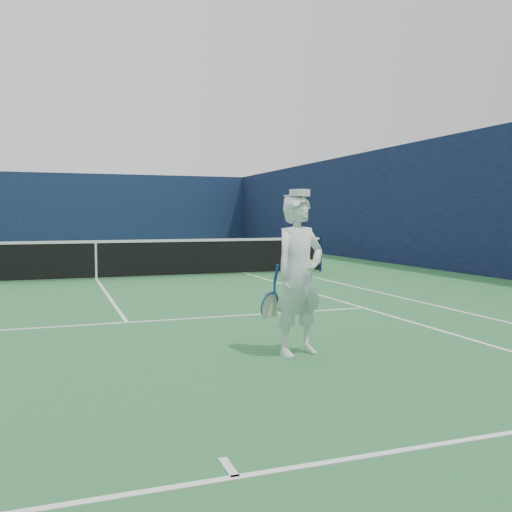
# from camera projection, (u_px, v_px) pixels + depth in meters

# --- Properties ---
(ground) EXTENTS (80.00, 80.00, 0.00)m
(ground) POSITION_uv_depth(u_px,v_px,m) (96.00, 279.00, 14.70)
(ground) COLOR #296B36
(ground) RESTS_ON ground
(court_markings) EXTENTS (11.03, 23.83, 0.01)m
(court_markings) POSITION_uv_depth(u_px,v_px,m) (96.00, 279.00, 14.70)
(court_markings) COLOR white
(court_markings) RESTS_ON ground
(windscreen_fence) EXTENTS (20.12, 36.12, 4.00)m
(windscreen_fence) POSITION_uv_depth(u_px,v_px,m) (95.00, 202.00, 14.56)
(windscreen_fence) COLOR #101C3B
(windscreen_fence) RESTS_ON ground
(tennis_net) EXTENTS (12.88, 0.09, 1.07)m
(tennis_net) POSITION_uv_depth(u_px,v_px,m) (96.00, 258.00, 14.67)
(tennis_net) COLOR #141E4C
(tennis_net) RESTS_ON ground
(tennis_player) EXTENTS (0.88, 0.63, 1.93)m
(tennis_player) POSITION_uv_depth(u_px,v_px,m) (299.00, 275.00, 6.64)
(tennis_player) COLOR white
(tennis_player) RESTS_ON ground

